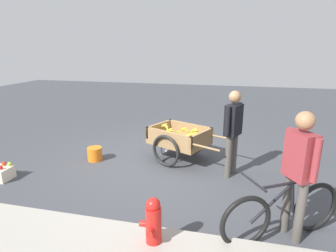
{
  "coord_description": "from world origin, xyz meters",
  "views": [
    {
      "loc": [
        -1.36,
        5.05,
        2.26
      ],
      "look_at": [
        -0.13,
        -0.1,
        0.75
      ],
      "focal_mm": 30.04,
      "sensor_mm": 36.0,
      "label": 1
    }
  ],
  "objects": [
    {
      "name": "fruit_cart",
      "position": [
        -0.33,
        -0.25,
        0.44
      ],
      "size": [
        1.82,
        1.38,
        0.73
      ],
      "color": "#937047",
      "rests_on": "ground"
    },
    {
      "name": "dog",
      "position": [
        -2.78,
        -1.03,
        0.27
      ],
      "size": [
        0.42,
        0.58,
        0.4
      ],
      "color": "#4C3823",
      "rests_on": "ground"
    },
    {
      "name": "plastic_bucket",
      "position": [
        1.34,
        0.18,
        0.14
      ],
      "size": [
        0.29,
        0.29,
        0.27
      ],
      "primitive_type": "cylinder",
      "color": "orange",
      "rests_on": "ground"
    },
    {
      "name": "ground_plane",
      "position": [
        0.0,
        0.0,
        0.0
      ],
      "size": [
        24.0,
        24.0,
        0.0
      ],
      "primitive_type": "plane",
      "color": "#3D3F44"
    },
    {
      "name": "vendor_person",
      "position": [
        -1.37,
        0.22,
        0.91
      ],
      "size": [
        0.32,
        0.54,
        1.54
      ],
      "color": "#4C4742",
      "rests_on": "ground"
    },
    {
      "name": "fire_hydrant",
      "position": [
        -0.57,
        2.45,
        0.33
      ],
      "size": [
        0.25,
        0.25,
        0.67
      ],
      "color": "red",
      "rests_on": "ground"
    },
    {
      "name": "bicycle",
      "position": [
        -2.0,
        1.89,
        0.35
      ],
      "size": [
        1.45,
        0.91,
        0.85
      ],
      "color": "black",
      "rests_on": "ground"
    },
    {
      "name": "cyclist_person",
      "position": [
        -2.13,
        1.81,
        0.94
      ],
      "size": [
        0.35,
        0.5,
        1.58
      ],
      "color": "#4C4742",
      "rests_on": "ground"
    }
  ]
}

